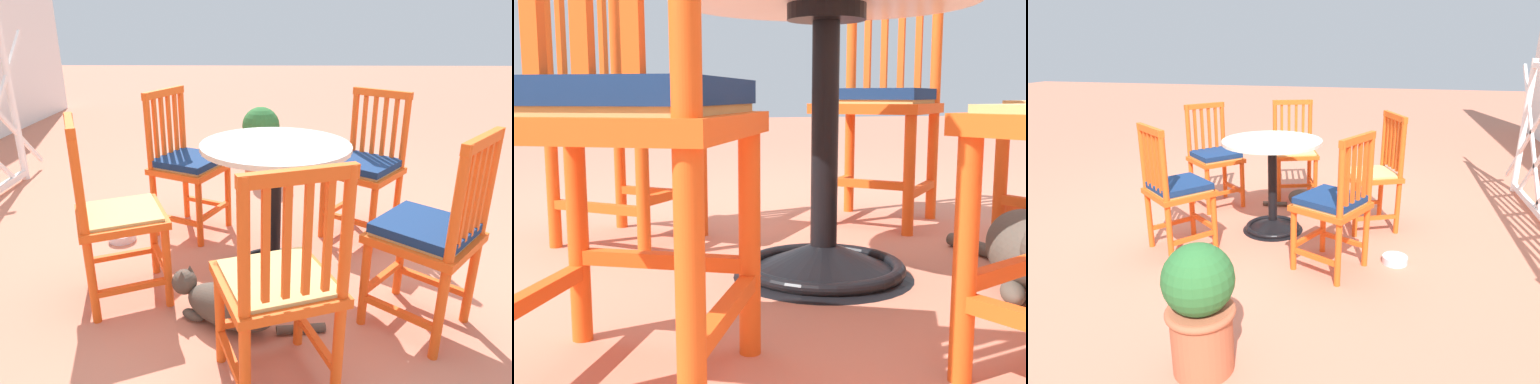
% 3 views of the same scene
% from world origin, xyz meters
% --- Properties ---
extents(ground_plane, '(24.00, 24.00, 0.00)m').
position_xyz_m(ground_plane, '(0.00, 0.00, 0.00)').
color(ground_plane, '#C6755B').
extents(cafe_table, '(0.76, 0.76, 0.73)m').
position_xyz_m(cafe_table, '(0.07, 0.14, 0.28)').
color(cafe_table, black).
rests_on(cafe_table, ground_plane).
extents(orange_chair_facing_out, '(0.57, 0.57, 0.91)m').
position_xyz_m(orange_chair_facing_out, '(-0.38, -0.51, 0.45)').
color(orange_chair_facing_out, '#EA5619').
rests_on(orange_chair_facing_out, ground_plane).
extents(orange_chair_near_fence, '(0.56, 0.56, 0.91)m').
position_xyz_m(orange_chair_near_fence, '(0.56, -0.42, 0.45)').
color(orange_chair_near_fence, '#EA5619').
rests_on(orange_chair_near_fence, ground_plane).
extents(orange_chair_by_planter, '(0.54, 0.54, 0.91)m').
position_xyz_m(orange_chair_by_planter, '(0.61, 0.68, 0.45)').
color(orange_chair_by_planter, '#EA5619').
rests_on(orange_chair_by_planter, ground_plane).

